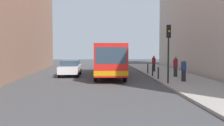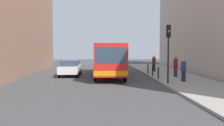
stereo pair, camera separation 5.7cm
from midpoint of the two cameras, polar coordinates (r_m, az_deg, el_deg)
The scene contains 12 objects.
ground_plane at distance 20.90m, azimuth 0.90°, elevation -4.06°, with size 80.00×80.00×0.00m, color #424244.
sidewalk at distance 21.93m, azimuth 15.15°, elevation -3.63°, with size 4.40×40.00×0.15m, color #9E9991.
bus at distance 25.05m, azimuth -0.61°, elevation 1.13°, with size 2.66×11.05×3.00m.
car_beside_bus at distance 25.80m, azimuth -8.71°, elevation -0.94°, with size 1.89×4.41×1.48m.
car_behind_bus at distance 35.72m, azimuth -0.92°, elevation 0.27°, with size 1.86×4.40×1.48m.
traffic_light at distance 19.38m, azimuth 11.87°, elevation 4.20°, with size 0.28×0.33×4.10m.
bollard_near at distance 22.01m, azimuth 9.78°, elevation -2.10°, with size 0.11×0.11×0.95m, color black.
bollard_mid at distance 24.19m, azimuth 8.60°, elevation -1.60°, with size 0.11×0.11×0.95m, color black.
bollard_far at distance 26.38m, azimuth 7.62°, elevation -1.19°, with size 0.11×0.11×0.95m, color black.
pedestrian_near_signal at distance 20.82m, azimuth 14.92°, elevation -1.45°, with size 0.38×0.38×1.69m.
pedestrian_mid_sidewalk at distance 23.97m, azimuth 13.30°, elevation -0.73°, with size 0.38×0.38×1.75m.
pedestrian_far_sidewalk at distance 28.90m, azimuth 8.87°, elevation -0.10°, with size 0.38×0.38×1.67m.
Camera 2 is at (-1.39, -20.68, 2.69)m, focal length 43.45 mm.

